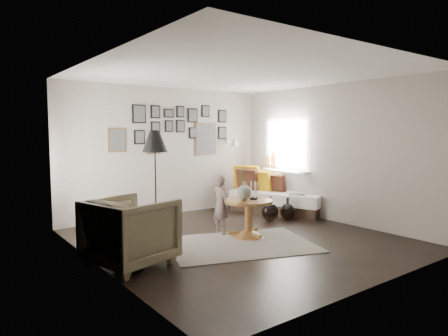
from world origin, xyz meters
TOP-DOWN VIEW (x-y plane):
  - ground at (0.00, 0.00)m, footprint 4.80×4.80m
  - wall_back at (0.00, 2.40)m, footprint 4.50×0.00m
  - wall_front at (0.00, -2.40)m, footprint 4.50×0.00m
  - wall_left at (-2.25, 0.00)m, footprint 0.00×4.80m
  - wall_right at (2.25, 0.00)m, footprint 0.00×4.80m
  - ceiling at (0.00, 0.00)m, footprint 4.80×4.80m
  - door_left at (-2.23, 1.20)m, footprint 0.00×2.14m
  - window_right at (2.18, 1.34)m, footprint 0.15×1.32m
  - gallery_wall at (0.29, 2.38)m, footprint 2.74×0.03m
  - wall_sconce at (1.55, 2.13)m, footprint 0.18×0.36m
  - rug at (-0.19, -0.25)m, footprint 2.52×2.13m
  - pedestal_table at (0.19, 0.03)m, footprint 0.78×0.78m
  - vase at (0.11, 0.05)m, footprint 0.22×0.22m
  - candles at (0.30, 0.03)m, footprint 0.13×0.13m
  - daybed at (2.00, 1.28)m, footprint 1.52×2.13m
  - magazine_on_daybed at (1.99, 0.64)m, footprint 0.34×0.37m
  - armchair at (-1.90, -0.13)m, footprint 1.18×1.16m
  - armchair_cushion at (-1.87, -0.08)m, footprint 0.48×0.49m
  - floor_lamp at (-1.02, 0.90)m, footprint 0.40×0.40m
  - magazine_basket at (-2.00, -0.29)m, footprint 0.36×0.36m
  - demijohn_large at (1.26, 0.66)m, footprint 0.32×0.32m
  - demijohn_small at (1.61, 0.54)m, footprint 0.28×0.28m
  - child at (-0.06, 0.44)m, footprint 0.26×0.38m

SIDE VIEW (x-z plane):
  - ground at x=0.00m, z-range 0.00..0.00m
  - rug at x=-0.19m, z-range 0.00..0.01m
  - demijohn_small at x=1.61m, z-range -0.05..0.38m
  - demijohn_large at x=1.26m, z-range -0.05..0.43m
  - magazine_basket at x=-2.00m, z-range 0.00..0.41m
  - pedestal_table at x=0.19m, z-range -0.02..0.59m
  - daybed at x=2.00m, z-range -0.17..0.79m
  - armchair at x=-1.90m, z-range 0.00..0.88m
  - magazine_on_daybed at x=1.99m, z-range 0.44..0.46m
  - armchair_cushion at x=-1.87m, z-range 0.39..0.57m
  - child at x=-0.06m, z-range 0.00..0.99m
  - candles at x=0.30m, z-range 0.61..0.90m
  - vase at x=0.11m, z-range 0.50..1.06m
  - window_right at x=2.18m, z-range 0.28..1.58m
  - door_left at x=-2.23m, z-range -0.02..2.12m
  - wall_back at x=0.00m, z-range -0.95..3.55m
  - wall_front at x=0.00m, z-range -0.95..3.55m
  - wall_left at x=-2.25m, z-range -1.10..3.70m
  - wall_right at x=2.25m, z-range -1.10..3.70m
  - wall_sconce at x=1.55m, z-range 1.38..1.54m
  - floor_lamp at x=-1.02m, z-range 0.63..2.36m
  - gallery_wall at x=0.29m, z-range 1.20..2.28m
  - ceiling at x=0.00m, z-range 2.60..2.60m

